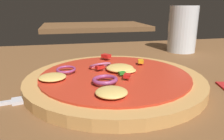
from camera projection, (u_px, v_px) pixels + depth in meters
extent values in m
cube|color=brown|center=(128.00, 91.00, 0.39)|extent=(1.11, 0.85, 0.03)
cylinder|color=tan|center=(114.00, 80.00, 0.38)|extent=(0.30, 0.30, 0.02)
cylinder|color=red|center=(114.00, 74.00, 0.37)|extent=(0.25, 0.25, 0.00)
ellipsoid|color=#E5BC60|center=(125.00, 70.00, 0.38)|extent=(0.03, 0.03, 0.01)
ellipsoid|color=#E5BC60|center=(111.00, 92.00, 0.28)|extent=(0.04, 0.04, 0.01)
ellipsoid|color=#E5BC60|center=(120.00, 68.00, 0.39)|extent=(0.05, 0.05, 0.01)
ellipsoid|color=#E5BC60|center=(52.00, 77.00, 0.34)|extent=(0.04, 0.04, 0.01)
torus|color=#B25984|center=(100.00, 65.00, 0.40)|extent=(0.05, 0.05, 0.02)
torus|color=#93386B|center=(66.00, 69.00, 0.38)|extent=(0.04, 0.04, 0.01)
torus|color=#93386B|center=(105.00, 80.00, 0.32)|extent=(0.05, 0.05, 0.01)
cube|color=orange|center=(141.00, 61.00, 0.42)|extent=(0.01, 0.02, 0.01)
cube|color=#2D8C28|center=(122.00, 73.00, 0.36)|extent=(0.01, 0.01, 0.00)
cube|color=red|center=(106.00, 56.00, 0.46)|extent=(0.02, 0.02, 0.01)
cube|color=red|center=(127.00, 76.00, 0.34)|extent=(0.01, 0.02, 0.01)
cube|color=red|center=(100.00, 67.00, 0.39)|extent=(0.02, 0.01, 0.01)
cube|color=silver|center=(19.00, 101.00, 0.31)|extent=(0.02, 0.02, 0.01)
cube|color=silver|center=(38.00, 100.00, 0.31)|extent=(0.03, 0.01, 0.00)
cube|color=silver|center=(37.00, 98.00, 0.32)|extent=(0.03, 0.01, 0.00)
cube|color=silver|center=(37.00, 97.00, 0.32)|extent=(0.03, 0.01, 0.00)
cube|color=silver|center=(37.00, 96.00, 0.33)|extent=(0.03, 0.01, 0.00)
cylinder|color=silver|center=(183.00, 29.00, 0.62)|extent=(0.08, 0.08, 0.13)
cylinder|color=#9E510F|center=(181.00, 40.00, 0.63)|extent=(0.07, 0.07, 0.07)
cube|color=brown|center=(95.00, 27.00, 1.49)|extent=(0.69, 0.45, 0.03)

